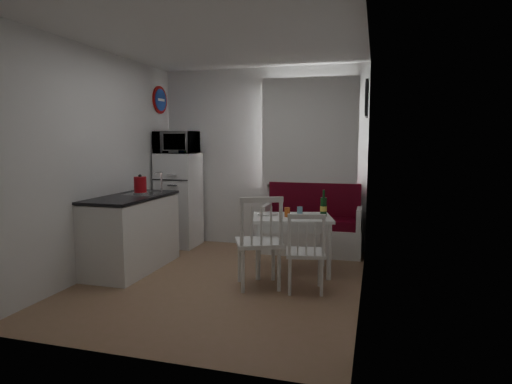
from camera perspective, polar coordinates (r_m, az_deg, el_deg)
floor at (r=4.86m, az=-4.61°, el=-11.80°), size 3.00×3.50×0.02m
ceiling at (r=4.73m, az=-4.92°, el=19.62°), size 3.00×3.50×0.02m
wall_back at (r=6.28m, az=0.84°, el=4.53°), size 3.00×0.02×2.60m
wall_front at (r=3.04m, az=-16.36°, el=1.81°), size 3.00×0.02×2.60m
wall_left at (r=5.33m, az=-20.09°, el=3.71°), size 0.02×3.50×2.60m
wall_right at (r=4.33m, az=14.23°, el=3.29°), size 0.02×3.50×2.60m
window at (r=6.11m, az=7.19°, el=7.46°), size 1.22×0.06×1.47m
curtain at (r=6.04m, az=7.09°, el=7.94°), size 1.35×0.02×1.50m
kitchen_counter at (r=5.40m, az=-16.15°, el=-5.17°), size 0.62×1.32×1.16m
wall_sign at (r=6.57m, az=-12.63°, el=11.89°), size 0.03×0.40×0.40m
picture_frame at (r=5.44m, az=14.52°, el=11.87°), size 0.04×0.52×0.42m
bench at (r=6.01m, az=7.49°, el=-5.05°), size 1.35×0.52×0.97m
dining_table at (r=5.03m, az=4.84°, el=-4.10°), size 1.03×0.84×0.68m
chair_left at (r=4.44m, az=0.01°, el=-5.37°), size 0.60×0.60×0.53m
chair_right at (r=4.37m, az=6.44°, el=-6.90°), size 0.46×0.45×0.45m
fridge at (r=6.42m, az=-10.22°, el=-1.03°), size 0.55×0.55×1.37m
microwave at (r=6.32m, az=-10.58°, el=6.53°), size 0.58×0.39×0.32m
kettle at (r=5.39m, az=-15.18°, el=0.92°), size 0.18×0.18×0.24m
wine_bottle at (r=5.04m, az=9.00°, el=-1.47°), size 0.08×0.08×0.31m
drinking_glass_orange at (r=4.97m, az=4.18°, el=-2.69°), size 0.07×0.07×0.11m
drinking_glass_blue at (r=5.04m, az=5.86°, el=-2.58°), size 0.07×0.07×0.11m
plate at (r=5.10m, az=1.58°, el=-2.96°), size 0.25×0.25×0.02m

